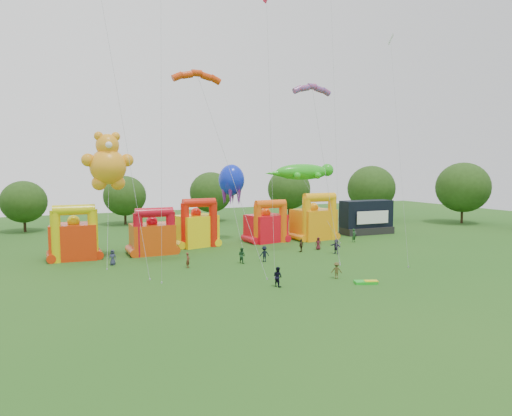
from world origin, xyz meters
name	(u,v)px	position (x,y,z in m)	size (l,w,h in m)	color
ground	(345,302)	(0.00, 0.00, 0.00)	(160.00, 160.00, 0.00)	#1F5317
tree_ring	(329,224)	(-1.16, 0.61, 6.26)	(121.87, 123.95, 12.07)	#352314
bouncy_castle_0	(74,238)	(-18.53, 26.99, 2.45)	(5.52, 4.65, 6.45)	red
bouncy_castle_1	(153,236)	(-9.60, 26.39, 2.21)	(5.06, 4.07, 5.82)	#D5430B
bouncy_castle_2	(197,228)	(-3.05, 29.29, 2.48)	(5.79, 5.08, 6.54)	yellow
bouncy_castle_3	(267,226)	(7.10, 28.58, 2.31)	(5.83, 5.05, 6.08)	red
bouncy_castle_4	(315,222)	(14.50, 27.67, 2.61)	(6.21, 5.27, 6.92)	orange
stage_trailer	(366,218)	(24.89, 28.80, 2.59)	(8.57, 3.57, 5.36)	black
teddy_bear_kite	(108,188)	(-14.92, 24.49, 8.30)	(5.80, 8.20, 14.79)	orange
gecko_kite	(311,190)	(15.18, 29.84, 7.23)	(12.05, 11.17, 11.24)	green
octopus_kite	(235,206)	(2.82, 30.13, 5.15)	(3.90, 10.66, 11.11)	#0D24CB
parafoil_kites	(189,151)	(-8.28, 14.93, 12.31)	(27.60, 12.15, 30.13)	red
diamond_kites	(289,115)	(2.04, 13.14, 16.11)	(28.03, 11.16, 37.66)	red
folded_kite_bundle	(366,282)	(5.17, 3.85, 0.14)	(2.23, 1.66, 0.31)	green
spectator_0	(113,257)	(-14.98, 21.78, 0.85)	(0.83, 0.54, 1.69)	#2B3048
spectator_1	(188,260)	(-7.88, 17.08, 0.82)	(0.60, 0.39, 1.64)	#582819
spectator_2	(242,255)	(-1.78, 16.81, 0.88)	(0.85, 0.66, 1.76)	#1C4624
spectator_3	(264,254)	(0.81, 16.40, 0.89)	(1.15, 0.66, 1.79)	black
spectator_4	(301,246)	(7.59, 19.73, 0.82)	(0.96, 0.40, 1.64)	#392B16
spectator_5	(336,246)	(10.88, 16.90, 0.91)	(1.69, 0.54, 1.82)	#2E2843
spectator_6	(318,243)	(10.37, 20.14, 0.81)	(0.79, 0.52, 1.62)	#4D161E
spectator_7	(354,235)	(18.13, 22.95, 0.97)	(0.70, 0.46, 1.93)	#183D1C
spectator_8	(278,277)	(-2.73, 6.34, 0.90)	(0.88, 0.68, 1.81)	black
spectator_9	(337,270)	(3.76, 6.56, 0.79)	(1.03, 0.59, 1.59)	#48421C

